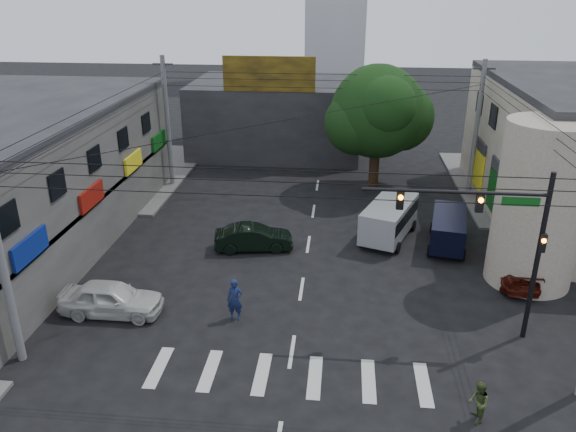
# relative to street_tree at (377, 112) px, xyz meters

# --- Properties ---
(ground) EXTENTS (160.00, 160.00, 0.00)m
(ground) POSITION_rel_street_tree_xyz_m (-4.00, -17.00, -5.47)
(ground) COLOR black
(ground) RESTS_ON ground
(sidewalk_far_left) EXTENTS (16.00, 16.00, 0.15)m
(sidewalk_far_left) POSITION_rel_street_tree_xyz_m (-22.00, 1.00, -5.40)
(sidewalk_far_left) COLOR #514F4C
(sidewalk_far_left) RESTS_ON ground
(sidewalk_far_right) EXTENTS (16.00, 16.00, 0.15)m
(sidewalk_far_right) POSITION_rel_street_tree_xyz_m (14.00, 1.00, -5.40)
(sidewalk_far_right) COLOR #514F4C
(sidewalk_far_right) RESTS_ON ground
(corner_column) EXTENTS (4.00, 4.00, 8.00)m
(corner_column) POSITION_rel_street_tree_xyz_m (7.00, -13.00, -1.47)
(corner_column) COLOR gray
(corner_column) RESTS_ON ground
(building_far) EXTENTS (14.00, 10.00, 6.00)m
(building_far) POSITION_rel_street_tree_xyz_m (-8.00, 9.00, -2.47)
(building_far) COLOR #232326
(building_far) RESTS_ON ground
(billboard) EXTENTS (7.00, 0.30, 2.60)m
(billboard) POSITION_rel_street_tree_xyz_m (-8.00, 4.10, 1.83)
(billboard) COLOR olive
(billboard) RESTS_ON building_far
(street_tree) EXTENTS (6.40, 6.40, 8.70)m
(street_tree) POSITION_rel_street_tree_xyz_m (0.00, 0.00, 0.00)
(street_tree) COLOR black
(street_tree) RESTS_ON ground
(traffic_gantry) EXTENTS (7.10, 0.35, 7.20)m
(traffic_gantry) POSITION_rel_street_tree_xyz_m (3.82, -18.00, -0.64)
(traffic_gantry) COLOR black
(traffic_gantry) RESTS_ON ground
(utility_pole_near_left) EXTENTS (0.32, 0.32, 9.20)m
(utility_pole_near_left) POSITION_rel_street_tree_xyz_m (-14.50, -21.50, -0.87)
(utility_pole_near_left) COLOR #59595B
(utility_pole_near_left) RESTS_ON ground
(utility_pole_far_left) EXTENTS (0.32, 0.32, 9.20)m
(utility_pole_far_left) POSITION_rel_street_tree_xyz_m (-14.50, -1.00, -0.87)
(utility_pole_far_left) COLOR #59595B
(utility_pole_far_left) RESTS_ON ground
(utility_pole_far_right) EXTENTS (0.32, 0.32, 9.20)m
(utility_pole_far_right) POSITION_rel_street_tree_xyz_m (6.50, -1.00, -0.87)
(utility_pole_far_right) COLOR #59595B
(utility_pole_far_right) RESTS_ON ground
(dark_sedan) EXTENTS (2.91, 4.75, 1.40)m
(dark_sedan) POSITION_rel_street_tree_xyz_m (-6.97, -10.91, -4.77)
(dark_sedan) COLOR black
(dark_sedan) RESTS_ON ground
(white_compact) EXTENTS (1.85, 4.53, 1.54)m
(white_compact) POSITION_rel_street_tree_xyz_m (-12.20, -18.00, -4.70)
(white_compact) COLOR beige
(white_compact) RESTS_ON ground
(maroon_sedan) EXTENTS (2.22, 4.67, 1.31)m
(maroon_sedan) POSITION_rel_street_tree_xyz_m (6.36, -13.07, -4.82)
(maroon_sedan) COLOR #441109
(maroon_sedan) RESTS_ON ground
(silver_minivan) EXTENTS (6.28, 5.29, 2.12)m
(silver_minivan) POSITION_rel_street_tree_xyz_m (0.51, -8.67, -4.41)
(silver_minivan) COLOR #B1B5BA
(silver_minivan) RESTS_ON ground
(navy_van) EXTENTS (5.22, 3.38, 1.84)m
(navy_van) POSITION_rel_street_tree_xyz_m (3.73, -9.39, -4.55)
(navy_van) COLOR black
(navy_van) RESTS_ON ground
(traffic_officer) EXTENTS (0.73, 0.51, 1.90)m
(traffic_officer) POSITION_rel_street_tree_xyz_m (-6.69, -17.87, -4.52)
(traffic_officer) COLOR #141E46
(traffic_officer) RESTS_ON ground
(pedestrian_olive) EXTENTS (0.76, 0.59, 1.55)m
(pedestrian_olive) POSITION_rel_street_tree_xyz_m (2.52, -23.21, -4.70)
(pedestrian_olive) COLOR #3A4A22
(pedestrian_olive) RESTS_ON ground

